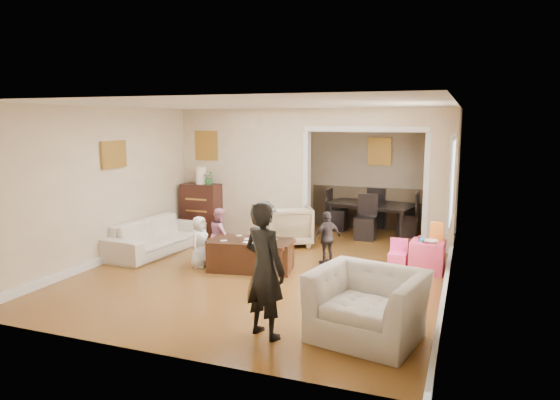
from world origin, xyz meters
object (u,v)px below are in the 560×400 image
at_px(sofa, 157,236).
at_px(dresser, 202,209).
at_px(adult_person, 265,269).
at_px(coffee_table, 251,255).
at_px(armchair_back, 289,225).
at_px(cyan_cup, 421,239).
at_px(child_toddler, 327,238).
at_px(armchair_front, 368,305).
at_px(dining_table, 372,218).
at_px(play_table, 427,256).
at_px(child_kneel_b, 220,235).
at_px(coffee_cup, 255,239).
at_px(table_lamp, 201,175).
at_px(child_kneel_a, 199,242).

xyz_separation_m(sofa, dresser, (0.05, 1.57, 0.24)).
bearing_deg(adult_person, sofa, -16.50).
xyz_separation_m(dresser, adult_person, (3.15, -4.21, 0.23)).
bearing_deg(coffee_table, armchair_back, 89.51).
bearing_deg(sofa, cyan_cup, -79.54).
relative_size(dresser, child_toddler, 1.20).
height_order(armchair_front, dining_table, armchair_front).
bearing_deg(coffee_table, play_table, 18.57).
bearing_deg(coffee_table, cyan_cup, 18.24).
xyz_separation_m(child_kneel_b, child_toddler, (1.75, 0.45, -0.01)).
distance_m(armchair_front, coffee_cup, 2.82).
distance_m(dining_table, adult_person, 5.63).
bearing_deg(child_toddler, child_kneel_b, -35.76).
height_order(sofa, adult_person, adult_person).
relative_size(cyan_cup, dining_table, 0.04).
height_order(dresser, child_kneel_b, dresser).
xyz_separation_m(sofa, child_toddler, (3.09, 0.36, 0.15)).
distance_m(coffee_table, child_kneel_b, 0.79).
xyz_separation_m(play_table, child_kneel_b, (-3.35, -0.59, 0.21)).
distance_m(table_lamp, child_kneel_b, 2.25).
xyz_separation_m(play_table, cyan_cup, (-0.10, -0.05, 0.29)).
bearing_deg(coffee_cup, cyan_cup, 19.97).
relative_size(armchair_front, child_toddler, 1.30).
relative_size(sofa, dresser, 1.90).
distance_m(child_kneel_a, child_toddler, 2.10).
bearing_deg(cyan_cup, armchair_front, -96.64).
distance_m(armchair_front, child_kneel_b, 3.66).
bearing_deg(cyan_cup, dining_table, 116.19).
xyz_separation_m(dresser, child_kneel_a, (1.14, -2.11, -0.11)).
distance_m(armchair_front, dresser, 5.72).
bearing_deg(armchair_front, play_table, 93.31).
distance_m(dresser, coffee_table, 2.81).
height_order(armchair_front, coffee_table, armchair_front).
height_order(dresser, adult_person, adult_person).
height_order(armchair_front, play_table, armchair_front).
bearing_deg(dining_table, coffee_cup, -95.64).
bearing_deg(dining_table, sofa, -124.52).
distance_m(armchair_back, coffee_cup, 1.82).
xyz_separation_m(cyan_cup, child_kneel_b, (-3.25, -0.54, -0.08)).
xyz_separation_m(dining_table, child_toddler, (-0.26, -2.62, 0.13)).
height_order(armchair_back, dresser, dresser).
height_order(cyan_cup, child_kneel_b, child_kneel_b).
xyz_separation_m(sofa, dining_table, (3.35, 2.98, 0.02)).
xyz_separation_m(sofa, coffee_cup, (2.14, -0.44, 0.23)).
xyz_separation_m(coffee_table, play_table, (2.65, 0.89, 0.00)).
relative_size(child_kneel_a, child_toddler, 0.94).
distance_m(table_lamp, adult_person, 5.28).
xyz_separation_m(table_lamp, play_table, (4.64, -1.07, -1.00)).
relative_size(coffee_table, play_table, 2.54).
height_order(sofa, armchair_back, armchair_back).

